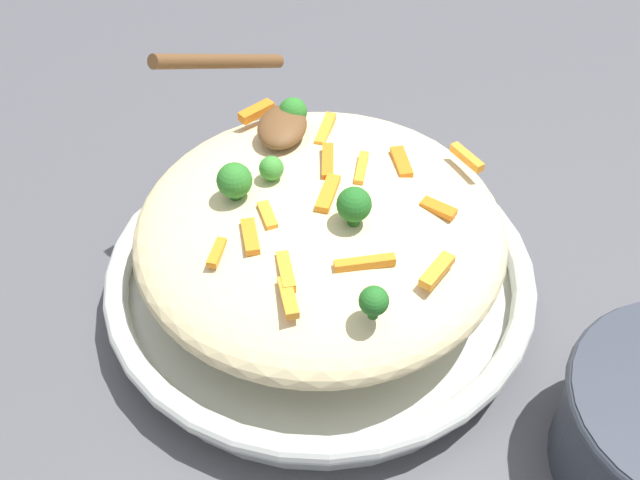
# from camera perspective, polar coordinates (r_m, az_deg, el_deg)

# --- Properties ---
(ground_plane) EXTENTS (2.40, 2.40, 0.00)m
(ground_plane) POSITION_cam_1_polar(r_m,az_deg,el_deg) (0.72, 0.00, -4.06)
(ground_plane) COLOR #4C4C51
(serving_bowl) EXTENTS (0.35, 0.35, 0.04)m
(serving_bowl) POSITION_cam_1_polar(r_m,az_deg,el_deg) (0.70, 0.00, -2.75)
(serving_bowl) COLOR silver
(serving_bowl) RESTS_ON ground_plane
(pasta_mound) EXTENTS (0.30, 0.29, 0.08)m
(pasta_mound) POSITION_cam_1_polar(r_m,az_deg,el_deg) (0.66, 0.00, 0.56)
(pasta_mound) COLOR beige
(pasta_mound) RESTS_ON serving_bowl
(carrot_piece_0) EXTENTS (0.04, 0.02, 0.01)m
(carrot_piece_0) POSITION_cam_1_polar(r_m,az_deg,el_deg) (0.57, -2.17, -3.91)
(carrot_piece_0) COLOR orange
(carrot_piece_0) RESTS_ON pasta_mound
(carrot_piece_1) EXTENTS (0.03, 0.01, 0.01)m
(carrot_piece_1) POSITION_cam_1_polar(r_m,az_deg,el_deg) (0.60, -7.00, -0.85)
(carrot_piece_1) COLOR orange
(carrot_piece_1) RESTS_ON pasta_mound
(carrot_piece_2) EXTENTS (0.03, 0.02, 0.01)m
(carrot_piece_2) POSITION_cam_1_polar(r_m,az_deg,el_deg) (0.61, -4.74, 0.24)
(carrot_piece_2) COLOR orange
(carrot_piece_2) RESTS_ON pasta_mound
(carrot_piece_3) EXTENTS (0.04, 0.02, 0.01)m
(carrot_piece_3) POSITION_cam_1_polar(r_m,az_deg,el_deg) (0.59, 7.92, -2.07)
(carrot_piece_3) COLOR orange
(carrot_piece_3) RESTS_ON pasta_mound
(carrot_piece_4) EXTENTS (0.04, 0.01, 0.01)m
(carrot_piece_4) POSITION_cam_1_polar(r_m,az_deg,el_deg) (0.66, 0.22, 5.35)
(carrot_piece_4) COLOR orange
(carrot_piece_4) RESTS_ON pasta_mound
(carrot_piece_5) EXTENTS (0.03, 0.02, 0.01)m
(carrot_piece_5) POSITION_cam_1_polar(r_m,az_deg,el_deg) (0.62, -3.57, 1.64)
(carrot_piece_5) COLOR orange
(carrot_piece_5) RESTS_ON pasta_mound
(carrot_piece_6) EXTENTS (0.03, 0.03, 0.01)m
(carrot_piece_6) POSITION_cam_1_polar(r_m,az_deg,el_deg) (0.69, 9.91, 5.53)
(carrot_piece_6) COLOR orange
(carrot_piece_6) RESTS_ON pasta_mound
(carrot_piece_7) EXTENTS (0.04, 0.01, 0.01)m
(carrot_piece_7) POSITION_cam_1_polar(r_m,az_deg,el_deg) (0.71, 0.37, 7.45)
(carrot_piece_7) COLOR orange
(carrot_piece_7) RESTS_ON pasta_mound
(carrot_piece_8) EXTENTS (0.04, 0.01, 0.01)m
(carrot_piece_8) POSITION_cam_1_polar(r_m,az_deg,el_deg) (0.66, 2.82, 4.81)
(carrot_piece_8) COLOR orange
(carrot_piece_8) RESTS_ON pasta_mound
(carrot_piece_9) EXTENTS (0.04, 0.01, 0.01)m
(carrot_piece_9) POSITION_cam_1_polar(r_m,az_deg,el_deg) (0.64, 0.55, 3.12)
(carrot_piece_9) COLOR orange
(carrot_piece_9) RESTS_ON pasta_mound
(carrot_piece_10) EXTENTS (0.04, 0.02, 0.01)m
(carrot_piece_10) POSITION_cam_1_polar(r_m,az_deg,el_deg) (0.67, 5.53, 5.26)
(carrot_piece_10) COLOR orange
(carrot_piece_10) RESTS_ON pasta_mound
(carrot_piece_11) EXTENTS (0.02, 0.03, 0.01)m
(carrot_piece_11) POSITION_cam_1_polar(r_m,az_deg,el_deg) (0.64, 8.01, 2.14)
(carrot_piece_11) COLOR orange
(carrot_piece_11) RESTS_ON pasta_mound
(carrot_piece_12) EXTENTS (0.02, 0.04, 0.01)m
(carrot_piece_12) POSITION_cam_1_polar(r_m,az_deg,el_deg) (0.59, 3.04, -1.56)
(carrot_piece_12) COLOR orange
(carrot_piece_12) RESTS_ON pasta_mound
(carrot_piece_13) EXTENTS (0.03, 0.03, 0.01)m
(carrot_piece_13) POSITION_cam_1_polar(r_m,az_deg,el_deg) (0.73, -4.33, 8.66)
(carrot_piece_13) COLOR orange
(carrot_piece_13) RESTS_ON pasta_mound
(carrot_piece_14) EXTENTS (0.04, 0.02, 0.01)m
(carrot_piece_14) POSITION_cam_1_polar(r_m,az_deg,el_deg) (0.59, -2.33, -2.16)
(carrot_piece_14) COLOR orange
(carrot_piece_14) RESTS_ON pasta_mound
(broccoli_floret_0) EXTENTS (0.02, 0.02, 0.03)m
(broccoli_floret_0) POSITION_cam_1_polar(r_m,az_deg,el_deg) (0.70, -1.85, 8.64)
(broccoli_floret_0) COLOR #296820
(broccoli_floret_0) RESTS_ON pasta_mound
(broccoli_floret_1) EXTENTS (0.02, 0.02, 0.03)m
(broccoli_floret_1) POSITION_cam_1_polar(r_m,az_deg,el_deg) (0.55, 3.66, -4.17)
(broccoli_floret_1) COLOR #205B1C
(broccoli_floret_1) RESTS_ON pasta_mound
(broccoli_floret_2) EXTENTS (0.02, 0.02, 0.02)m
(broccoli_floret_2) POSITION_cam_1_polar(r_m,az_deg,el_deg) (0.65, -3.31, 4.85)
(broccoli_floret_2) COLOR #377928
(broccoli_floret_2) RESTS_ON pasta_mound
(broccoli_floret_3) EXTENTS (0.03, 0.03, 0.03)m
(broccoli_floret_3) POSITION_cam_1_polar(r_m,az_deg,el_deg) (0.63, -5.81, 4.01)
(broccoli_floret_3) COLOR #296820
(broccoli_floret_3) RESTS_ON pasta_mound
(broccoli_floret_4) EXTENTS (0.03, 0.03, 0.03)m
(broccoli_floret_4) POSITION_cam_1_polar(r_m,az_deg,el_deg) (0.60, 2.32, 2.39)
(broccoli_floret_4) COLOR #205B1C
(broccoli_floret_4) RESTS_ON pasta_mound
(serving_spoon) EXTENTS (0.13, 0.12, 0.08)m
(serving_spoon) POSITION_cam_1_polar(r_m,az_deg,el_deg) (0.70, -4.04, 9.19)
(serving_spoon) COLOR brown
(serving_spoon) RESTS_ON pasta_mound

